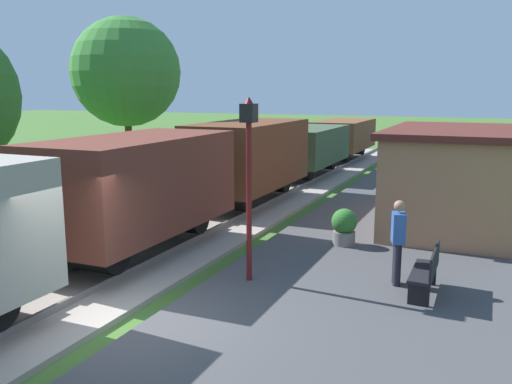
# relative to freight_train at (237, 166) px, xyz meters

# --- Properties ---
(ground_plane) EXTENTS (160.00, 160.00, 0.00)m
(ground_plane) POSITION_rel_freight_train_xyz_m (2.40, -9.28, -1.58)
(ground_plane) COLOR #3D6628
(platform_slab) EXTENTS (6.00, 60.00, 0.25)m
(platform_slab) POSITION_rel_freight_train_xyz_m (5.60, -9.28, -1.46)
(platform_slab) COLOR #424244
(platform_slab) RESTS_ON ground
(track_ballast) EXTENTS (3.80, 60.00, 0.12)m
(track_ballast) POSITION_rel_freight_train_xyz_m (-0.00, -9.28, -1.52)
(track_ballast) COLOR #9E9389
(track_ballast) RESTS_ON ground
(rail_near) EXTENTS (0.07, 60.00, 0.14)m
(rail_near) POSITION_rel_freight_train_xyz_m (0.72, -9.28, -1.39)
(rail_near) COLOR slate
(rail_near) RESTS_ON track_ballast
(freight_train) EXTENTS (2.50, 32.60, 2.72)m
(freight_train) POSITION_rel_freight_train_xyz_m (0.00, 0.00, 0.00)
(freight_train) COLOR gray
(freight_train) RESTS_ON rail_near
(station_hut) EXTENTS (3.50, 5.80, 2.78)m
(station_hut) POSITION_rel_freight_train_xyz_m (6.80, -0.23, 0.07)
(station_hut) COLOR #9E6B4C
(station_hut) RESTS_ON platform_slab
(bench_near_hut) EXTENTS (0.42, 1.50, 0.91)m
(bench_near_hut) POSITION_rel_freight_train_xyz_m (6.81, -6.07, -0.86)
(bench_near_hut) COLOR black
(bench_near_hut) RESTS_ON platform_slab
(person_waiting) EXTENTS (0.34, 0.43, 1.71)m
(person_waiting) POSITION_rel_freight_train_xyz_m (6.19, -5.72, -0.40)
(person_waiting) COLOR black
(person_waiting) RESTS_ON platform_slab
(potted_planter) EXTENTS (0.64, 0.64, 0.92)m
(potted_planter) POSITION_rel_freight_train_xyz_m (4.52, -3.33, -0.86)
(potted_planter) COLOR slate
(potted_planter) RESTS_ON platform_slab
(lamp_post_near) EXTENTS (0.28, 0.28, 3.70)m
(lamp_post_near) POSITION_rel_freight_train_xyz_m (3.40, -6.64, 1.22)
(lamp_post_near) COLOR #591414
(lamp_post_near) RESTS_ON platform_slab
(tree_trackside_far) EXTENTS (4.28, 4.28, 6.90)m
(tree_trackside_far) POSITION_rel_freight_train_xyz_m (-5.66, 1.79, 3.17)
(tree_trackside_far) COLOR #4C3823
(tree_trackside_far) RESTS_ON ground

